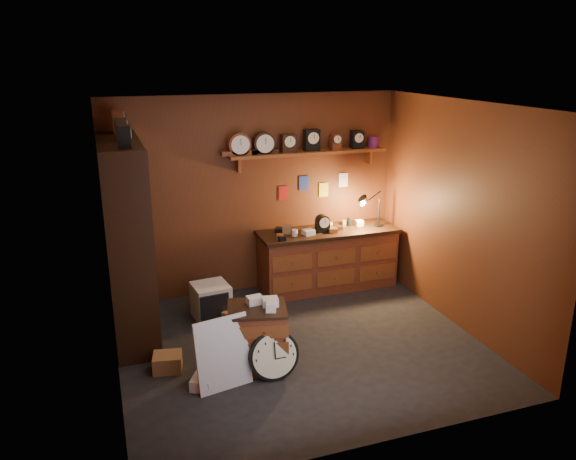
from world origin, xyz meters
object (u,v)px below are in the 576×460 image
Objects in this scene: low_cabinet at (258,335)px; big_round_clock at (274,355)px; shelving_unit at (124,232)px; workbench at (328,256)px.

low_cabinet is 0.30m from big_round_clock.
workbench is (2.74, 0.49, -0.78)m from shelving_unit.
workbench reaches higher than low_cabinet.
low_cabinet reaches higher than big_round_clock.
big_round_clock is at bearing -125.57° from workbench.
shelving_unit is at bearing -169.77° from workbench.
low_cabinet is at bearing -46.12° from shelving_unit.
shelving_unit is at bearing 147.30° from low_cabinet.
low_cabinet is at bearing 109.68° from big_round_clock.
low_cabinet is (1.21, -1.25, -0.88)m from shelving_unit.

